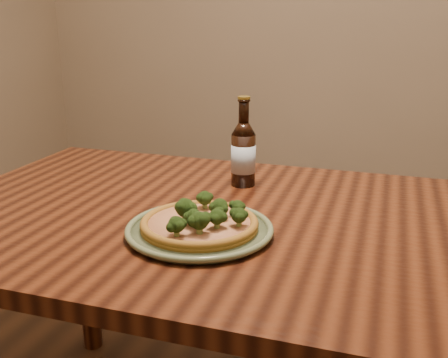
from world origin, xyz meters
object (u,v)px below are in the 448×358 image
(table, at_px, (259,255))
(plate, at_px, (199,230))
(beer_bottle, at_px, (243,153))
(pizza, at_px, (200,222))

(table, height_order, plate, plate)
(table, bearing_deg, beer_bottle, 114.75)
(table, xyz_separation_m, beer_bottle, (-0.10, 0.23, 0.18))
(pizza, bearing_deg, beer_bottle, 91.14)
(beer_bottle, bearing_deg, pizza, -80.98)
(pizza, distance_m, beer_bottle, 0.36)
(table, xyz_separation_m, plate, (-0.10, -0.13, 0.10))
(pizza, bearing_deg, plate, 153.79)
(table, height_order, pizza, pizza)
(table, xyz_separation_m, pizza, (-0.10, -0.13, 0.12))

